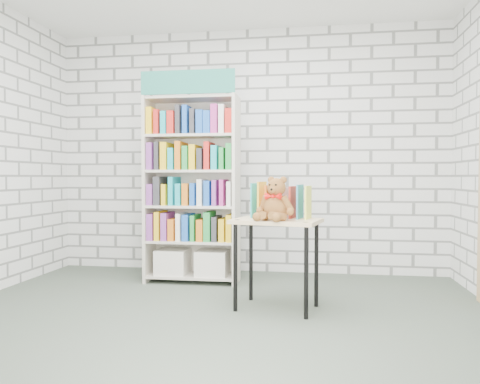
# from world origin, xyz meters

# --- Properties ---
(ground) EXTENTS (4.50, 4.50, 0.00)m
(ground) POSITION_xyz_m (0.00, 0.00, 0.00)
(ground) COLOR #424C40
(ground) RESTS_ON ground
(room_shell) EXTENTS (4.52, 4.02, 2.81)m
(room_shell) POSITION_xyz_m (0.00, 0.00, 1.78)
(room_shell) COLOR silver
(room_shell) RESTS_ON ground
(bookshelf) EXTENTS (0.97, 0.38, 2.17)m
(bookshelf) POSITION_xyz_m (-0.49, 1.36, 0.99)
(bookshelf) COLOR beige
(bookshelf) RESTS_ON ground
(display_table) EXTENTS (0.78, 0.62, 0.75)m
(display_table) POSITION_xyz_m (0.46, 0.47, 0.64)
(display_table) COLOR #DCB984
(display_table) RESTS_ON ground
(table_books) EXTENTS (0.52, 0.31, 0.29)m
(table_books) POSITION_xyz_m (0.48, 0.58, 0.89)
(table_books) COLOR #2AA6B7
(table_books) RESTS_ON display_table
(teddy_bear) EXTENTS (0.33, 0.32, 0.36)m
(teddy_bear) POSITION_xyz_m (0.46, 0.36, 0.89)
(teddy_bear) COLOR brown
(teddy_bear) RESTS_ON display_table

